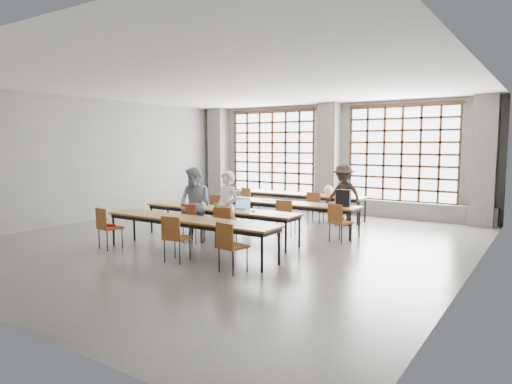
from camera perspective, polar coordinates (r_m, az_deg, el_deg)
floor at (r=10.54m, az=-2.92°, el=-6.03°), size 11.00×11.00×0.00m
ceiling at (r=10.39m, az=-3.03°, el=13.21°), size 11.00×11.00×0.00m
wall_back at (r=15.10m, az=9.57°, el=4.23°), size 10.00×0.00×10.00m
wall_left at (r=13.88m, az=-19.85°, el=3.81°), size 0.00×11.00×11.00m
wall_right at (r=8.38m, az=25.74°, el=2.36°), size 0.00×11.00×11.00m
column_left at (r=17.19m, az=-4.70°, el=4.50°), size 0.60×0.55×3.50m
column_mid at (r=14.84m, az=9.13°, el=4.21°), size 0.60×0.55×3.50m
column_right at (r=13.61m, az=26.67°, el=3.49°), size 0.60×0.55×3.50m
window_left at (r=16.07m, az=2.08°, el=4.94°), size 3.32×0.12×3.00m
window_right at (r=14.25m, az=17.77°, el=4.53°), size 3.32×0.12×3.00m
sill_ledge at (r=15.03m, az=9.16°, el=-1.51°), size 9.80×0.35×0.50m
desk_row_a at (r=13.69m, az=5.52°, el=-0.45°), size 4.00×0.70×0.73m
desk_row_b at (r=11.66m, az=3.45°, el=-1.56°), size 4.00×0.70×0.73m
desk_row_c at (r=10.52m, az=-4.57°, el=-2.38°), size 4.00×0.70×0.73m
desk_row_d at (r=9.18m, az=-8.41°, el=-3.66°), size 4.00×0.70×0.73m
chair_back_left at (r=13.90m, az=-0.88°, el=-0.86°), size 0.51×0.51×0.88m
chair_back_mid at (r=12.78m, az=7.38°, el=-1.51°), size 0.45×0.45×0.88m
chair_back_right at (r=12.45m, az=10.76°, el=-1.76°), size 0.52×0.53×0.88m
chair_mid_left at (r=12.04m, az=-4.63°, el=-1.94°), size 0.46×0.47×0.88m
chair_mid_centre at (r=10.93m, az=3.69°, el=-2.74°), size 0.50×0.50×0.88m
chair_mid_right at (r=10.33m, az=10.27°, el=-3.34°), size 0.52×0.52×0.88m
chair_front_left at (r=10.25m, az=-8.03°, el=-3.37°), size 0.45×0.46×0.88m
chair_front_right at (r=9.68m, az=-3.97°, el=-3.88°), size 0.51×0.51×0.88m
chair_near_left at (r=10.02m, az=-18.17°, el=-3.84°), size 0.48×0.49×0.88m
chair_near_mid at (r=8.61m, az=-10.15°, el=-5.21°), size 0.48×0.48×0.88m
chair_near_right at (r=7.80m, az=-3.31°, el=-6.29°), size 0.48×0.49×0.88m
student_male at (r=9.75m, az=-3.61°, el=-2.16°), size 0.65×0.49×1.63m
student_female at (r=10.31m, az=-7.61°, el=-1.59°), size 0.85×0.68×1.69m
student_back at (r=12.54m, az=10.91°, el=-0.35°), size 1.16×0.79×1.67m
laptop_front at (r=10.27m, az=-1.84°, el=-1.86°), size 0.41×0.37×0.26m
laptop_back at (r=13.20m, az=10.83°, el=-0.21°), size 0.45×0.42×0.26m
mouse at (r=9.94m, az=-0.33°, el=-2.37°), size 0.11×0.09×0.04m
green_box at (r=10.60m, az=-4.52°, el=-1.72°), size 0.27×0.17×0.09m
phone at (r=10.32m, az=-4.13°, el=-2.13°), size 0.14×0.10×0.01m
paper_sheet_a at (r=12.00m, az=1.09°, el=-1.01°), size 0.34×0.28×0.00m
paper_sheet_b at (r=11.76m, az=2.07°, el=-1.16°), size 0.36×0.32×0.00m
paper_sheet_c at (r=11.60m, az=3.88°, el=-1.27°), size 0.36×0.31×0.00m
backpack at (r=10.96m, az=10.85°, el=-0.74°), size 0.36×0.27×0.40m
plastic_bag at (r=13.31m, az=9.05°, el=0.23°), size 0.32×0.29×0.29m
red_pouch at (r=10.06m, az=-17.76°, el=-3.99°), size 0.21×0.13×0.06m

